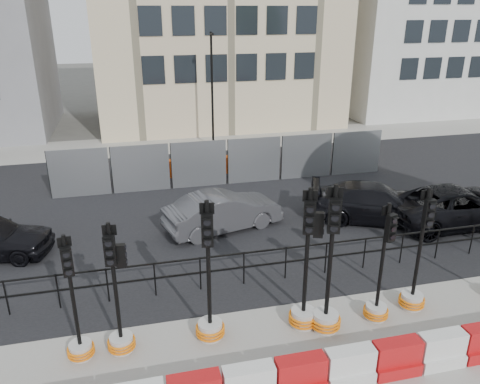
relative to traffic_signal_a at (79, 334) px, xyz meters
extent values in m
plane|color=#51514C|center=(5.35, 0.78, -0.62)|extent=(120.00, 120.00, 0.00)
cube|color=black|center=(5.35, 7.78, -0.60)|extent=(40.00, 14.00, 0.03)
cube|color=gray|center=(5.35, 16.78, -0.61)|extent=(40.00, 4.00, 0.02)
cylinder|color=black|center=(-1.85, 1.98, -0.12)|extent=(0.04, 0.04, 1.00)
cylinder|color=black|center=(-0.65, 1.98, -0.12)|extent=(0.04, 0.04, 1.00)
cylinder|color=black|center=(0.55, 1.98, -0.12)|extent=(0.04, 0.04, 1.00)
cylinder|color=black|center=(1.75, 1.98, -0.12)|extent=(0.04, 0.04, 1.00)
cylinder|color=black|center=(2.95, 1.98, -0.12)|extent=(0.04, 0.04, 1.00)
cylinder|color=black|center=(4.15, 1.98, -0.12)|extent=(0.04, 0.04, 1.00)
cylinder|color=black|center=(5.35, 1.98, -0.12)|extent=(0.04, 0.04, 1.00)
cylinder|color=black|center=(6.55, 1.98, -0.12)|extent=(0.04, 0.04, 1.00)
cylinder|color=black|center=(7.75, 1.98, -0.12)|extent=(0.04, 0.04, 1.00)
cylinder|color=black|center=(8.95, 1.98, -0.12)|extent=(0.04, 0.04, 1.00)
cylinder|color=black|center=(10.15, 1.98, -0.12)|extent=(0.04, 0.04, 1.00)
cylinder|color=black|center=(11.35, 1.98, -0.12)|extent=(0.04, 0.04, 1.00)
cube|color=black|center=(5.35, 1.98, 0.36)|extent=(18.00, 0.04, 0.04)
cube|color=black|center=(5.35, 1.98, -0.07)|extent=(18.00, 0.04, 0.04)
cube|color=gray|center=(-0.65, 9.78, 0.38)|extent=(2.30, 0.05, 2.00)
cylinder|color=black|center=(-1.80, 9.78, 0.38)|extent=(0.05, 0.05, 2.00)
cube|color=gray|center=(1.75, 9.78, 0.38)|extent=(2.30, 0.05, 2.00)
cylinder|color=black|center=(0.60, 9.78, 0.38)|extent=(0.05, 0.05, 2.00)
cube|color=gray|center=(4.15, 9.78, 0.38)|extent=(2.30, 0.05, 2.00)
cylinder|color=black|center=(3.00, 9.78, 0.38)|extent=(0.05, 0.05, 2.00)
cube|color=gray|center=(6.55, 9.78, 0.38)|extent=(2.30, 0.05, 2.00)
cylinder|color=black|center=(5.40, 9.78, 0.38)|extent=(0.05, 0.05, 2.00)
cube|color=gray|center=(8.95, 9.78, 0.38)|extent=(2.30, 0.05, 2.00)
cylinder|color=black|center=(7.80, 9.78, 0.38)|extent=(0.05, 0.05, 2.00)
cube|color=gray|center=(11.35, 9.78, 0.38)|extent=(2.30, 0.05, 2.00)
cylinder|color=black|center=(10.20, 9.78, 0.38)|extent=(0.05, 0.05, 2.00)
cube|color=orange|center=(1.35, 11.28, -0.22)|extent=(1.00, 0.40, 0.80)
cube|color=orange|center=(3.35, 11.28, -0.22)|extent=(1.00, 0.40, 0.80)
cube|color=orange|center=(5.35, 11.28, -0.22)|extent=(1.00, 0.40, 0.80)
cube|color=orange|center=(7.35, 11.28, -0.22)|extent=(1.00, 0.40, 0.80)
cube|color=orange|center=(9.35, 11.28, -0.22)|extent=(1.00, 0.40, 0.80)
cylinder|color=black|center=(5.85, 15.78, 2.38)|extent=(0.12, 0.12, 6.00)
cube|color=black|center=(5.85, 15.53, 5.28)|extent=(0.12, 0.50, 0.12)
cube|color=silver|center=(3.25, -2.02, -0.07)|extent=(1.00, 0.35, 0.50)
cube|color=red|center=(4.30, -2.02, -0.07)|extent=(1.00, 0.35, 0.50)
cube|color=silver|center=(5.35, -2.02, -0.47)|extent=(1.00, 0.50, 0.30)
cube|color=silver|center=(5.35, -2.02, -0.07)|extent=(1.00, 0.35, 0.50)
cube|color=red|center=(6.40, -2.02, -0.47)|extent=(1.00, 0.50, 0.30)
cube|color=red|center=(6.40, -2.02, -0.07)|extent=(1.00, 0.35, 0.50)
cube|color=silver|center=(7.45, -2.02, -0.47)|extent=(1.00, 0.50, 0.30)
cube|color=silver|center=(7.45, -2.02, -0.07)|extent=(1.00, 0.35, 0.50)
cylinder|color=beige|center=(0.00, 0.01, -0.44)|extent=(0.49, 0.49, 0.36)
torus|color=orange|center=(0.00, 0.01, -0.51)|extent=(0.59, 0.59, 0.05)
torus|color=orange|center=(0.00, 0.01, -0.44)|extent=(0.59, 0.59, 0.05)
torus|color=orange|center=(0.00, 0.01, -0.36)|extent=(0.59, 0.59, 0.05)
cylinder|color=black|center=(0.00, 0.01, 1.01)|extent=(0.08, 0.08, 2.71)
cube|color=black|center=(0.02, -0.09, 1.83)|extent=(0.23, 0.16, 0.63)
cylinder|color=black|center=(0.03, -0.17, 1.63)|extent=(0.14, 0.07, 0.14)
cylinder|color=black|center=(0.03, -0.17, 1.83)|extent=(0.14, 0.07, 0.14)
cylinder|color=black|center=(0.03, -0.17, 2.03)|extent=(0.14, 0.07, 0.14)
cube|color=black|center=(-0.01, 0.07, 2.19)|extent=(0.27, 0.07, 0.22)
cylinder|color=beige|center=(0.86, 0.03, -0.43)|extent=(0.52, 0.52, 0.38)
torus|color=orange|center=(0.86, 0.03, -0.50)|extent=(0.62, 0.62, 0.05)
torus|color=orange|center=(0.86, 0.03, -0.43)|extent=(0.62, 0.62, 0.05)
torus|color=orange|center=(0.86, 0.03, -0.35)|extent=(0.62, 0.62, 0.05)
cylinder|color=black|center=(0.86, 0.03, 1.10)|extent=(0.09, 0.09, 2.86)
cube|color=black|center=(0.85, -0.08, 1.96)|extent=(0.24, 0.16, 0.67)
cylinder|color=black|center=(0.84, -0.16, 1.75)|extent=(0.15, 0.07, 0.14)
cylinder|color=black|center=(0.84, -0.16, 1.96)|extent=(0.15, 0.07, 0.14)
cylinder|color=black|center=(0.84, -0.16, 2.17)|extent=(0.15, 0.07, 0.14)
cube|color=black|center=(0.87, 0.09, 2.34)|extent=(0.29, 0.06, 0.23)
cube|color=black|center=(1.05, 0.01, 1.77)|extent=(0.20, 0.15, 0.52)
cylinder|color=beige|center=(2.86, 0.01, -0.41)|extent=(0.56, 0.56, 0.42)
torus|color=orange|center=(2.86, 0.01, -0.49)|extent=(0.68, 0.68, 0.05)
torus|color=orange|center=(2.86, 0.01, -0.41)|extent=(0.68, 0.68, 0.05)
torus|color=orange|center=(2.86, 0.01, -0.32)|extent=(0.68, 0.68, 0.05)
cylinder|color=black|center=(2.86, 0.01, 1.26)|extent=(0.09, 0.09, 3.13)
cube|color=black|center=(2.83, -0.12, 2.20)|extent=(0.27, 0.19, 0.73)
cylinder|color=black|center=(2.82, -0.20, 1.97)|extent=(0.16, 0.08, 0.16)
cylinder|color=black|center=(2.82, -0.20, 2.20)|extent=(0.16, 0.08, 0.16)
cylinder|color=black|center=(2.82, -0.20, 2.43)|extent=(0.16, 0.08, 0.16)
cube|color=black|center=(2.87, 0.07, 2.62)|extent=(0.31, 0.08, 0.25)
cylinder|color=beige|center=(5.10, -0.08, -0.40)|extent=(0.58, 0.58, 0.43)
torus|color=orange|center=(5.10, -0.08, -0.49)|extent=(0.70, 0.70, 0.05)
torus|color=orange|center=(5.10, -0.08, -0.40)|extent=(0.70, 0.70, 0.05)
torus|color=orange|center=(5.10, -0.08, -0.32)|extent=(0.70, 0.70, 0.05)
cylinder|color=black|center=(5.10, -0.08, 1.32)|extent=(0.10, 0.10, 3.23)
cube|color=black|center=(5.05, -0.20, 2.29)|extent=(0.29, 0.23, 0.75)
cylinder|color=black|center=(5.02, -0.28, 2.05)|extent=(0.17, 0.11, 0.16)
cylinder|color=black|center=(5.02, -0.28, 2.29)|extent=(0.17, 0.11, 0.16)
cylinder|color=black|center=(5.02, -0.28, 2.53)|extent=(0.17, 0.11, 0.16)
cube|color=black|center=(5.12, -0.02, 2.72)|extent=(0.31, 0.14, 0.26)
cube|color=black|center=(5.30, -0.15, 2.07)|extent=(0.25, 0.20, 0.59)
cylinder|color=beige|center=(5.56, -0.33, -0.39)|extent=(0.60, 0.60, 0.45)
torus|color=orange|center=(5.56, -0.33, -0.48)|extent=(0.73, 0.73, 0.06)
torus|color=orange|center=(5.56, -0.33, -0.39)|extent=(0.73, 0.73, 0.06)
torus|color=orange|center=(5.56, -0.33, -0.30)|extent=(0.73, 0.73, 0.06)
cylinder|color=black|center=(5.56, -0.33, 1.39)|extent=(0.10, 0.10, 3.35)
cube|color=black|center=(5.52, -0.46, 2.40)|extent=(0.30, 0.24, 0.78)
cylinder|color=black|center=(5.49, -0.54, 2.15)|extent=(0.18, 0.11, 0.17)
cylinder|color=black|center=(5.49, -0.54, 2.40)|extent=(0.18, 0.11, 0.17)
cylinder|color=black|center=(5.49, -0.54, 2.64)|extent=(0.18, 0.11, 0.17)
cube|color=black|center=(5.58, -0.27, 2.84)|extent=(0.33, 0.14, 0.27)
cylinder|color=beige|center=(6.93, -0.24, -0.43)|extent=(0.50, 0.50, 0.37)
torus|color=orange|center=(6.93, -0.24, -0.50)|extent=(0.61, 0.61, 0.05)
torus|color=orange|center=(6.93, -0.24, -0.43)|extent=(0.61, 0.61, 0.05)
torus|color=orange|center=(6.93, -0.24, -0.36)|extent=(0.61, 0.61, 0.05)
cylinder|color=black|center=(6.93, -0.24, 1.06)|extent=(0.08, 0.08, 2.80)
cube|color=black|center=(6.97, -0.35, 1.90)|extent=(0.25, 0.19, 0.65)
cylinder|color=black|center=(6.99, -0.42, 1.70)|extent=(0.15, 0.09, 0.14)
cylinder|color=black|center=(6.99, -0.42, 1.90)|extent=(0.15, 0.09, 0.14)
cylinder|color=black|center=(6.99, -0.42, 2.11)|extent=(0.15, 0.09, 0.14)
cube|color=black|center=(6.91, -0.19, 2.28)|extent=(0.27, 0.11, 0.22)
cube|color=black|center=(7.11, -0.18, 1.72)|extent=(0.22, 0.17, 0.51)
cylinder|color=beige|center=(8.04, -0.04, -0.42)|extent=(0.54, 0.54, 0.40)
torus|color=orange|center=(8.04, -0.04, -0.50)|extent=(0.65, 0.65, 0.05)
torus|color=orange|center=(8.04, -0.04, -0.42)|extent=(0.65, 0.65, 0.05)
torus|color=orange|center=(8.04, -0.04, -0.34)|extent=(0.65, 0.65, 0.05)
cylinder|color=black|center=(8.04, -0.04, 1.17)|extent=(0.09, 0.09, 2.98)
cube|color=black|center=(8.04, -0.16, 2.06)|extent=(0.24, 0.14, 0.69)
cylinder|color=black|center=(8.04, -0.24, 1.85)|extent=(0.15, 0.05, 0.15)
cylinder|color=black|center=(8.04, -0.24, 2.06)|extent=(0.15, 0.05, 0.15)
cylinder|color=black|center=(8.04, -0.24, 2.28)|extent=(0.15, 0.05, 0.15)
cube|color=black|center=(8.04, 0.02, 2.46)|extent=(0.30, 0.03, 0.24)
imported|color=#424347|center=(4.30, 5.53, 0.05)|extent=(3.44, 4.75, 1.33)
imported|color=black|center=(9.73, 4.97, 0.05)|extent=(5.14, 5.95, 1.34)
imported|color=black|center=(12.33, 4.03, 0.07)|extent=(2.32, 4.98, 1.38)
camera|label=1|loc=(1.45, -8.77, 6.51)|focal=35.00mm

